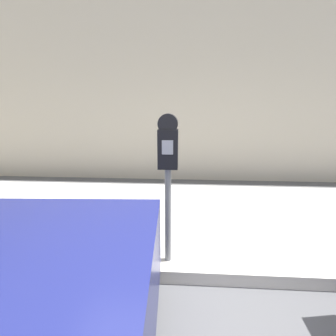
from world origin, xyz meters
The scene contains 3 objects.
sidewalk centered at (0.00, 2.20, 0.07)m, with size 24.00×2.80×0.14m.
building_facade centered at (0.00, 4.63, 2.59)m, with size 24.00×0.30×5.18m.
parking_meter centered at (-0.33, 1.00, 1.21)m, with size 0.19×0.14×1.51m.
Camera 1 is at (-0.17, -1.43, 1.75)m, focal length 28.00 mm.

